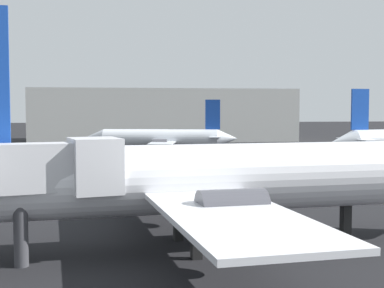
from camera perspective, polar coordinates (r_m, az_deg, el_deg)
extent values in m
cylinder|color=white|center=(30.54, 1.85, -3.54)|extent=(26.58, 6.41, 3.79)
cube|color=white|center=(30.28, -0.55, -4.68)|extent=(8.11, 29.11, 0.25)
cylinder|color=#4C4C54|center=(35.75, -1.41, -3.70)|extent=(3.30, 2.18, 1.87)
cylinder|color=#4C4C54|center=(25.35, 4.16, -6.77)|extent=(3.30, 2.18, 1.87)
cube|color=black|center=(34.31, 15.61, -7.78)|extent=(0.57, 0.57, 2.01)
cube|color=black|center=(32.69, -1.43, -8.21)|extent=(0.57, 0.57, 2.01)
cube|color=black|center=(28.74, 0.45, -9.87)|extent=(0.57, 0.57, 2.01)
cone|color=silver|center=(74.28, 15.35, 0.22)|extent=(3.86, 3.61, 3.09)
cube|color=silver|center=(75.44, 16.69, 0.48)|extent=(3.04, 7.03, 0.13)
cube|color=#1947B2|center=(75.57, 16.99, 3.45)|extent=(2.60, 0.67, 5.36)
cylinder|color=silver|center=(85.49, -3.31, 0.60)|extent=(17.91, 6.40, 2.81)
cone|color=silver|center=(87.30, -10.10, 0.61)|extent=(3.60, 3.38, 2.81)
cone|color=silver|center=(84.92, 3.68, 0.58)|extent=(3.60, 3.38, 2.81)
cube|color=silver|center=(85.41, -2.72, 0.32)|extent=(7.07, 18.22, 0.17)
cube|color=silver|center=(84.91, 2.40, 0.77)|extent=(2.92, 6.23, 0.11)
cube|color=#1947B2|center=(84.81, 2.16, 3.07)|extent=(2.28, 0.68, 4.58)
cylinder|color=#4C4C54|center=(82.11, -3.34, 0.08)|extent=(2.36, 1.70, 1.29)
cylinder|color=#4C4C54|center=(88.85, -2.83, 0.36)|extent=(2.36, 1.70, 1.29)
cube|color=black|center=(86.48, -7.03, -0.90)|extent=(0.42, 0.42, 1.73)
cube|color=black|center=(84.13, -2.82, -1.00)|extent=(0.42, 0.42, 1.73)
cube|color=black|center=(86.96, -2.61, -0.85)|extent=(0.42, 0.42, 1.73)
cube|color=silver|center=(28.50, -10.01, -2.20)|extent=(2.97, 3.27, 2.80)
cylinder|color=#3F3F44|center=(28.47, -17.29, -8.48)|extent=(0.70, 0.70, 3.65)
cube|color=#B7B7B2|center=(134.95, -3.04, 3.02)|extent=(61.60, 22.77, 12.33)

